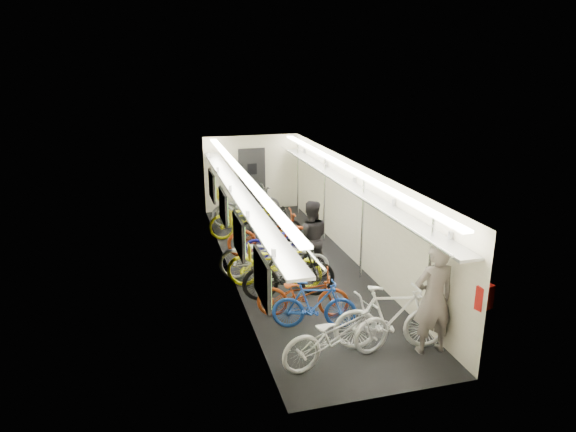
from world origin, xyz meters
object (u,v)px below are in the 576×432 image
bicycle_0 (337,334)px  passenger_near (434,299)px  bicycle_1 (315,305)px  backpack (485,297)px  passenger_mid (310,238)px

bicycle_0 → passenger_near: 1.68m
bicycle_0 → bicycle_1: size_ratio=1.27×
bicycle_1 → backpack: bearing=-118.7°
bicycle_0 → backpack: 2.31m
passenger_mid → bicycle_1: bearing=86.4°
bicycle_0 → backpack: bearing=-122.4°
bicycle_0 → bicycle_1: 1.17m
passenger_near → passenger_mid: bearing=-74.4°
bicycle_0 → passenger_near: size_ratio=1.02×
bicycle_0 → passenger_mid: size_ratio=1.12×
backpack → bicycle_0: bearing=143.6°
bicycle_1 → passenger_near: 2.10m
passenger_near → backpack: passenger_near is taller
bicycle_0 → backpack: size_ratio=5.13×
bicycle_1 → bicycle_0: bearing=-164.6°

